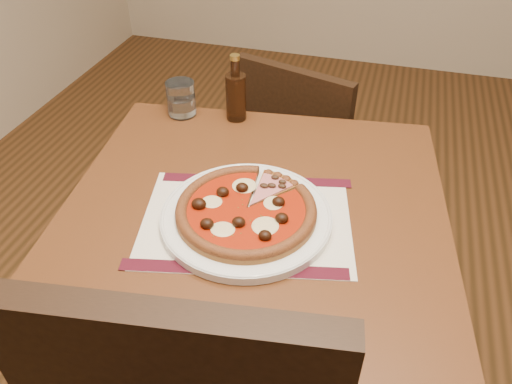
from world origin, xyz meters
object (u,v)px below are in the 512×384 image
at_px(pizza, 246,209).
at_px(bottle, 236,95).
at_px(water_glass, 181,99).
at_px(plate, 246,217).
at_px(chair_far, 303,154).
at_px(table, 254,244).

distance_m(pizza, bottle, 0.41).
bearing_deg(water_glass, plate, -51.41).
height_order(pizza, water_glass, water_glass).
distance_m(chair_far, bottle, 0.48).
bearing_deg(plate, water_glass, 128.59).
bearing_deg(water_glass, chair_far, 48.39).
bearing_deg(chair_far, water_glass, 65.16).
bearing_deg(water_glass, pizza, -51.46).
xyz_separation_m(table, pizza, (-0.00, -0.04, 0.13)).
xyz_separation_m(chair_far, bottle, (-0.14, -0.30, 0.36)).
distance_m(table, bottle, 0.41).
distance_m(table, chair_far, 0.67).
bearing_deg(plate, chair_far, 90.73).
height_order(pizza, bottle, bottle).
relative_size(plate, pizza, 1.22).
xyz_separation_m(table, bottle, (-0.15, 0.34, 0.17)).
bearing_deg(pizza, bottle, 110.54).
bearing_deg(water_glass, bottle, 7.13).
height_order(plate, pizza, pizza).
relative_size(table, bottle, 5.03).
bearing_deg(pizza, chair_far, 90.72).
relative_size(chair_far, pizza, 2.88).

